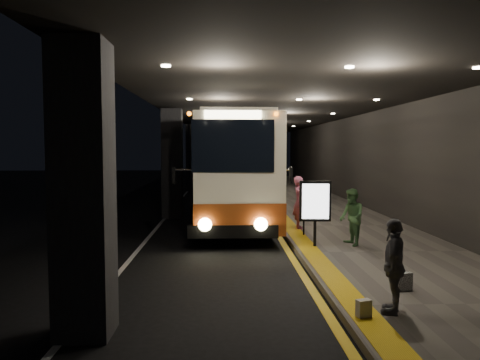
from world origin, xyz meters
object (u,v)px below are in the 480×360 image
object	(u,v)px
bag_polka	(404,282)
bag_plain	(364,309)
passenger_boarding	(299,202)
passenger_waiting_green	(352,217)
passenger_waiting_grey	(394,266)
info_sign	(315,202)
stanchion_post	(304,216)
coach_second	(230,162)
coach_main	(230,173)

from	to	relation	value
bag_polka	bag_plain	world-z (taller)	bag_polka
passenger_boarding	passenger_waiting_green	size ratio (longest dim) A/B	1.11
passenger_boarding	passenger_waiting_grey	size ratio (longest dim) A/B	1.13
passenger_boarding	passenger_waiting_grey	distance (m)	8.02
passenger_boarding	info_sign	world-z (taller)	info_sign
stanchion_post	passenger_boarding	bearing A→B (deg)	87.44
coach_second	info_sign	bearing A→B (deg)	-82.57
coach_second	passenger_waiting_green	bearing A→B (deg)	-79.23
passenger_boarding	bag_plain	world-z (taller)	passenger_boarding
coach_second	passenger_waiting_grey	xyz separation A→B (m)	(2.33, -22.87, -1.03)
passenger_waiting_green	bag_plain	bearing A→B (deg)	-22.85
passenger_waiting_grey	coach_main	bearing A→B (deg)	-143.69
passenger_waiting_green	info_sign	distance (m)	1.13
bag_polka	bag_plain	xyz separation A→B (m)	(-1.17, -1.35, -0.03)
passenger_waiting_green	passenger_waiting_grey	bearing A→B (deg)	-17.64
passenger_boarding	bag_polka	bearing A→B (deg)	-173.04
bag_plain	bag_polka	bearing A→B (deg)	48.93
passenger_boarding	info_sign	xyz separation A→B (m)	(-0.04, -2.88, 0.34)
passenger_waiting_grey	bag_polka	distance (m)	1.44
coach_main	info_sign	xyz separation A→B (m)	(2.23, -6.16, -0.49)
passenger_waiting_grey	bag_polka	bearing A→B (deg)	174.97
coach_main	info_sign	bearing A→B (deg)	-71.94
passenger_waiting_green	stanchion_post	xyz separation A→B (m)	(-1.05, 1.55, -0.18)
bag_plain	coach_second	bearing A→B (deg)	94.44
info_sign	coach_main	bearing A→B (deg)	113.14
coach_main	passenger_boarding	world-z (taller)	coach_main
passenger_boarding	bag_polka	world-z (taller)	passenger_boarding
passenger_boarding	passenger_waiting_green	xyz separation A→B (m)	(1.00, -2.76, -0.09)
coach_main	bag_polka	distance (m)	10.73
passenger_waiting_grey	info_sign	bearing A→B (deg)	-153.09
passenger_boarding	bag_plain	size ratio (longest dim) A/B	6.13
bag_polka	coach_main	bearing A→B (deg)	107.20
coach_main	coach_second	world-z (taller)	coach_second
coach_second	passenger_boarding	distance (m)	15.03
coach_main	coach_second	xyz separation A→B (m)	(0.17, 11.57, 0.10)
info_sign	stanchion_post	xyz separation A→B (m)	(-0.02, 1.67, -0.60)
bag_plain	stanchion_post	distance (m)	7.02
coach_main	passenger_boarding	distance (m)	4.08
passenger_boarding	passenger_waiting_grey	xyz separation A→B (m)	(0.24, -8.01, -0.10)
passenger_boarding	passenger_waiting_green	world-z (taller)	passenger_boarding
passenger_boarding	bag_plain	distance (m)	8.25
passenger_waiting_grey	info_sign	world-z (taller)	info_sign
coach_second	bag_polka	bearing A→B (deg)	-81.40
passenger_waiting_grey	stanchion_post	distance (m)	6.81
bag_polka	bag_plain	bearing A→B (deg)	-131.07
bag_plain	info_sign	xyz separation A→B (m)	(0.26, 5.33, 1.07)
bag_polka	stanchion_post	bearing A→B (deg)	99.33
coach_second	bag_plain	distance (m)	23.20
info_sign	passenger_waiting_grey	bearing A→B (deg)	-83.62
passenger_waiting_grey	info_sign	xyz separation A→B (m)	(-0.28, 5.14, 0.43)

